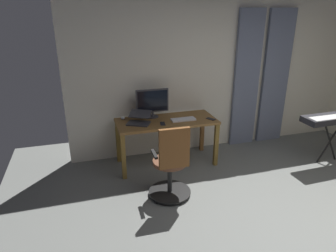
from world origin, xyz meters
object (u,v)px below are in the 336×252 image
computer_monitor (152,102)px  laptop (139,120)px  computer_keyboard (183,119)px  desk (166,126)px  cell_phone_face_up (211,119)px  cell_phone_by_monitor (163,124)px  piano_keyboard (335,119)px  office_chair (171,166)px  computer_mouse (123,118)px

computer_monitor → laptop: (0.26, 0.21, -0.19)m
computer_keyboard → laptop: size_ratio=0.85×
desk → cell_phone_face_up: size_ratio=10.53×
computer_monitor → laptop: bearing=39.8°
desk → computer_monitor: (0.16, -0.20, 0.34)m
laptop → cell_phone_by_monitor: 0.35m
cell_phone_by_monitor → piano_keyboard: bearing=177.9°
computer_monitor → cell_phone_face_up: computer_monitor is taller
desk → computer_monitor: computer_monitor is taller
cell_phone_face_up → piano_keyboard: size_ratio=0.14×
office_chair → laptop: bearing=104.4°
desk → computer_keyboard: bearing=163.1°
desk → laptop: size_ratio=3.51×
office_chair → computer_mouse: 1.27m
laptop → cell_phone_face_up: (-1.08, 0.15, -0.05)m
desk → laptop: laptop is taller
desk → laptop: (0.42, 0.01, 0.15)m
computer_keyboard → piano_keyboard: size_ratio=0.35×
office_chair → piano_keyboard: (-2.72, -0.25, 0.26)m
office_chair → desk: bearing=78.8°
desk → piano_keyboard: 2.60m
computer_monitor → piano_keyboard: computer_monitor is taller
desk → laptop: bearing=1.3°
piano_keyboard → computer_mouse: bearing=-17.4°
computer_monitor → piano_keyboard: size_ratio=0.48×
computer_keyboard → computer_monitor: bearing=-34.2°
office_chair → computer_monitor: size_ratio=2.01×
cell_phone_face_up → piano_keyboard: piano_keyboard is taller
computer_keyboard → laptop: (0.67, -0.06, 0.04)m
office_chair → cell_phone_by_monitor: 0.84m
desk → cell_phone_face_up: 0.69m
laptop → cell_phone_by_monitor: laptop is taller
computer_monitor → piano_keyboard: 2.83m
computer_mouse → piano_keyboard: bearing=163.7°
cell_phone_by_monitor → computer_monitor: bearing=-69.8°
computer_monitor → computer_mouse: bearing=-3.9°
computer_monitor → cell_phone_face_up: (-0.83, 0.36, -0.24)m
desk → computer_keyboard: computer_keyboard is taller
desk → laptop: 0.45m
desk → cell_phone_face_up: (-0.66, 0.16, 0.10)m
desk → computer_mouse: size_ratio=15.16×
computer_monitor → computer_mouse: computer_monitor is taller
cell_phone_by_monitor → computer_keyboard: bearing=-159.2°
laptop → piano_keyboard: laptop is taller
computer_keyboard → desk: bearing=-16.9°
desk → cell_phone_by_monitor: (0.10, 0.14, 0.10)m
office_chair → computer_keyboard: bearing=63.5°
office_chair → computer_mouse: (0.42, -1.17, 0.29)m
office_chair → cell_phone_by_monitor: size_ratio=7.10×
cell_phone_face_up → laptop: bearing=-38.5°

